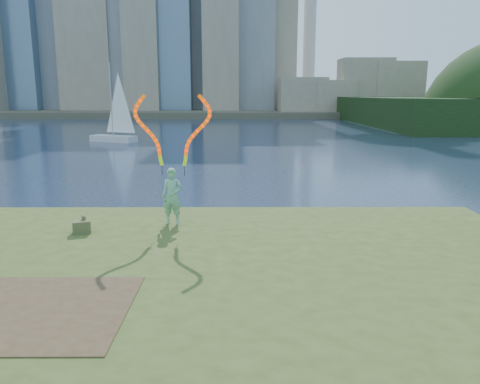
{
  "coord_description": "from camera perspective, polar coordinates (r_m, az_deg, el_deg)",
  "views": [
    {
      "loc": [
        1.32,
        -10.82,
        4.53
      ],
      "look_at": [
        1.39,
        1.0,
        2.05
      ],
      "focal_mm": 35.0,
      "sensor_mm": 36.0,
      "label": 1
    }
  ],
  "objects": [
    {
      "name": "ground",
      "position": [
        11.8,
        -6.84,
        -10.79
      ],
      "size": [
        320.0,
        320.0,
        0.0
      ],
      "primitive_type": "plane",
      "color": "#18243D",
      "rests_on": "ground"
    },
    {
      "name": "far_shore",
      "position": [
        105.9,
        -1.04,
        9.75
      ],
      "size": [
        320.0,
        40.0,
        1.2
      ],
      "primitive_type": "cube",
      "color": "#4C4738",
      "rests_on": "ground"
    },
    {
      "name": "grassy_knoll",
      "position": [
        9.59,
        -8.46,
        -14.19
      ],
      "size": [
        20.0,
        18.0,
        0.8
      ],
      "color": "#3A4A1A",
      "rests_on": "ground"
    },
    {
      "name": "sailboat",
      "position": [
        46.67,
        -14.99,
        7.49
      ],
      "size": [
        4.82,
        3.28,
        7.45
      ],
      "rotation": [
        0.0,
        0.0,
        -0.43
      ],
      "color": "silver",
      "rests_on": "ground"
    },
    {
      "name": "woman_with_ribbons",
      "position": [
        13.57,
        -8.27,
        1.89
      ],
      "size": [
        2.04,
        0.49,
        4.03
      ],
      "rotation": [
        0.0,
        0.0,
        -0.13
      ],
      "color": "#127C41",
      "rests_on": "grassy_knoll"
    },
    {
      "name": "dirt_patch",
      "position": [
        9.18,
        -23.49,
        -13.08
      ],
      "size": [
        3.2,
        3.0,
        0.02
      ],
      "primitive_type": "cube",
      "color": "#47331E",
      "rests_on": "grassy_knoll"
    },
    {
      "name": "canvas_bag",
      "position": [
        13.52,
        -18.73,
        -3.97
      ],
      "size": [
        0.55,
        0.62,
        0.45
      ],
      "rotation": [
        0.0,
        0.0,
        0.34
      ],
      "color": "#434928",
      "rests_on": "grassy_knoll"
    }
  ]
}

